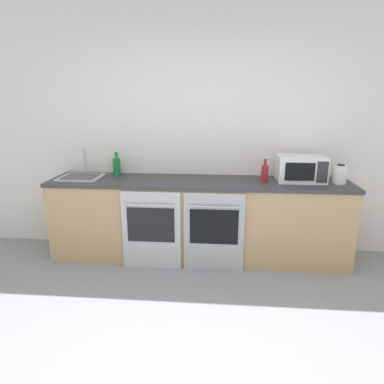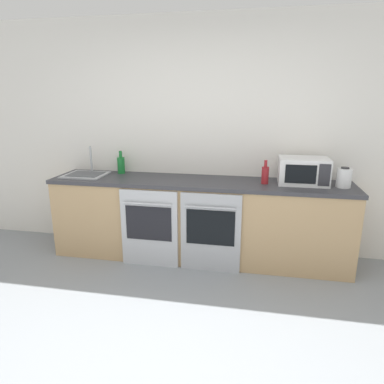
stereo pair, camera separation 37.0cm
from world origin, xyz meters
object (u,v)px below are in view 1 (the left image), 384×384
kettle (340,174)px  sink (81,176)px  bottle_red (265,173)px  oven_left (151,230)px  oven_right (214,232)px  microwave (301,168)px  bottle_green (117,166)px

kettle → sink: sink is taller
bottle_red → sink: size_ratio=0.54×
sink → oven_left: bearing=-20.6°
bottle_red → kettle: bottle_red is taller
oven_right → kettle: kettle is taller
microwave → kettle: size_ratio=2.45×
bottle_red → kettle: bearing=-0.5°
kettle → sink: size_ratio=0.44×
oven_left → bottle_red: (1.16, 0.30, 0.56)m
oven_right → bottle_red: 0.82m
oven_left → oven_right: bearing=0.0°
oven_left → kettle: (1.92, 0.30, 0.56)m
sink → oven_right: bearing=-12.0°
oven_right → bottle_green: 1.36m
bottle_red → oven_left: bearing=-165.3°
microwave → bottle_green: 2.03m
microwave → bottle_red: size_ratio=2.01×
oven_right → bottle_red: size_ratio=3.41×
bottle_green → sink: bearing=-152.5°
microwave → bottle_red: (-0.38, -0.07, -0.04)m
bottle_red → oven_right: bearing=-149.4°
microwave → bottle_red: 0.39m
oven_left → bottle_green: 0.89m
oven_left → bottle_green: bottle_green is taller
bottle_green → sink: 0.41m
oven_right → bottle_green: (-1.13, 0.50, 0.56)m
oven_right → bottle_red: bearing=30.6°
bottle_green → microwave: bearing=-3.4°
bottle_red → sink: 2.00m
bottle_green → sink: (-0.35, -0.18, -0.09)m
oven_right → microwave: size_ratio=1.69×
oven_right → kettle: bearing=13.2°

